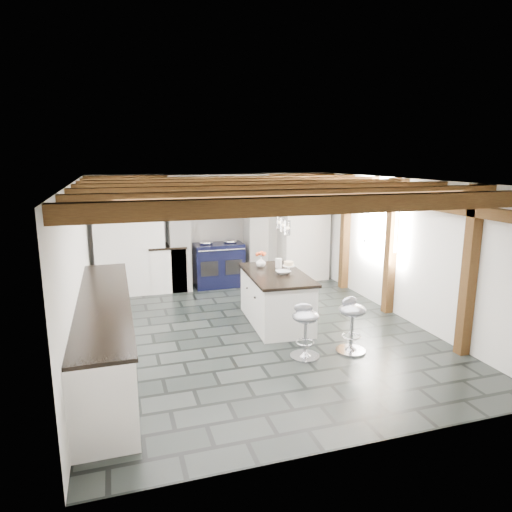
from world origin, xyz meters
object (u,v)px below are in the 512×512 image
object	(u,v)px
range_cooker	(219,264)
bar_stool_near	(351,319)
bar_stool_far	(305,325)
kitchen_island	(276,297)

from	to	relation	value
range_cooker	bar_stool_near	size ratio (longest dim) A/B	1.30
bar_stool_far	kitchen_island	bearing A→B (deg)	104.78
kitchen_island	bar_stool_near	size ratio (longest dim) A/B	2.25
range_cooker	bar_stool_far	size ratio (longest dim) A/B	1.36
bar_stool_near	bar_stool_far	distance (m)	0.67
bar_stool_far	range_cooker	bearing A→B (deg)	112.69
kitchen_island	range_cooker	bearing A→B (deg)	102.75
range_cooker	kitchen_island	distance (m)	2.43
range_cooker	bar_stool_near	bearing A→B (deg)	-75.14
range_cooker	bar_stool_far	bearing A→B (deg)	-85.00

